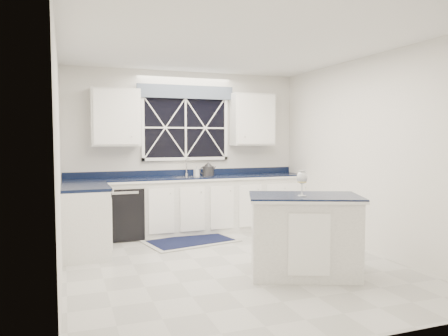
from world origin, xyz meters
name	(u,v)px	position (x,y,z in m)	size (l,w,h in m)	color
ground	(233,265)	(0.00, 0.00, 0.00)	(4.50, 4.50, 0.00)	#B7B7B2
back_wall	(185,151)	(0.00, 2.25, 1.35)	(4.00, 0.10, 2.70)	silver
base_cabinets	(173,209)	(-0.33, 1.78, 0.45)	(3.99, 1.60, 0.90)	white
countertop	(190,178)	(0.00, 1.95, 0.92)	(3.98, 0.64, 0.04)	black
dishwasher	(123,212)	(-1.10, 1.95, 0.41)	(0.60, 0.58, 0.82)	black
window	(186,123)	(0.00, 2.20, 1.83)	(1.65, 0.09, 1.26)	black
upper_cabinets	(188,119)	(0.00, 2.08, 1.90)	(3.10, 0.34, 0.90)	white
faucet	(187,166)	(0.00, 2.14, 1.10)	(0.05, 0.20, 0.30)	#B7B7B9
island	(304,235)	(0.62, -0.66, 0.47)	(1.44, 1.16, 0.93)	white
rug	(191,241)	(-0.16, 1.35, 0.01)	(1.49, 1.08, 0.02)	#A1A09C
kettle	(208,169)	(0.34, 2.04, 1.04)	(0.32, 0.24, 0.23)	#2D2D30
wine_glass	(302,178)	(0.55, -0.72, 1.13)	(0.12, 0.12, 0.29)	silver
soap_bottle	(197,171)	(0.15, 2.07, 1.02)	(0.07, 0.08, 0.16)	silver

